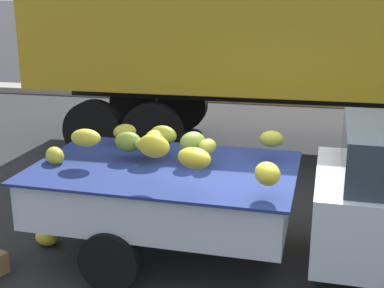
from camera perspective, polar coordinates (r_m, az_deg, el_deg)
name	(u,v)px	position (r m, az deg, el deg)	size (l,w,h in m)	color
ground	(264,270)	(6.09, 7.74, -13.19)	(220.00, 220.00, 0.00)	#28282B
curb_strip	(292,99)	(14.68, 10.67, 4.71)	(80.00, 0.80, 0.16)	gray
pickup_truck	(352,200)	(5.76, 16.81, -5.75)	(5.19, 2.06, 1.70)	silver
semi_trailer	(366,15)	(9.90, 18.16, 13.03)	(12.02, 2.72, 3.95)	gold
fallen_banana_bunch_near_tailgate	(47,237)	(6.75, -15.31, -9.57)	(0.31, 0.25, 0.20)	yellow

